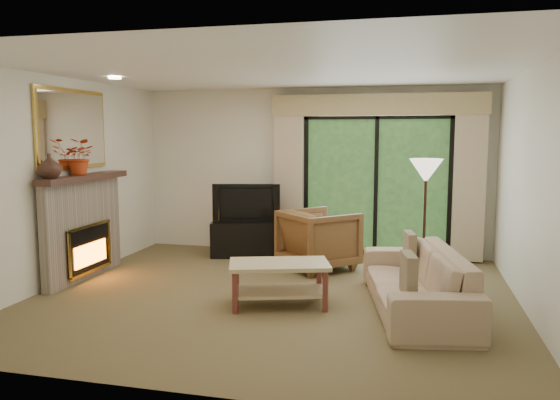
% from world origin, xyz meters
% --- Properties ---
extents(floor, '(5.50, 5.50, 0.00)m').
position_xyz_m(floor, '(0.00, 0.00, 0.00)').
color(floor, brown).
rests_on(floor, ground).
extents(ceiling, '(5.50, 5.50, 0.00)m').
position_xyz_m(ceiling, '(0.00, 0.00, 2.60)').
color(ceiling, white).
rests_on(ceiling, ground).
extents(wall_back, '(5.00, 0.00, 5.00)m').
position_xyz_m(wall_back, '(0.00, 2.50, 1.30)').
color(wall_back, white).
rests_on(wall_back, ground).
extents(wall_front, '(5.00, 0.00, 5.00)m').
position_xyz_m(wall_front, '(0.00, -2.50, 1.30)').
color(wall_front, white).
rests_on(wall_front, ground).
extents(wall_left, '(0.00, 5.00, 5.00)m').
position_xyz_m(wall_left, '(-2.75, 0.00, 1.30)').
color(wall_left, white).
rests_on(wall_left, ground).
extents(wall_right, '(0.00, 5.00, 5.00)m').
position_xyz_m(wall_right, '(2.75, 0.00, 1.30)').
color(wall_right, white).
rests_on(wall_right, ground).
extents(fireplace, '(0.24, 1.70, 1.37)m').
position_xyz_m(fireplace, '(-2.63, 0.20, 0.69)').
color(fireplace, gray).
rests_on(fireplace, floor).
extents(mirror, '(0.07, 1.45, 1.02)m').
position_xyz_m(mirror, '(-2.71, 0.20, 1.95)').
color(mirror, gold).
rests_on(mirror, wall_left).
extents(sliding_door, '(2.26, 0.10, 2.16)m').
position_xyz_m(sliding_door, '(1.00, 2.45, 1.10)').
color(sliding_door, black).
rests_on(sliding_door, floor).
extents(curtain_left, '(0.45, 0.18, 2.35)m').
position_xyz_m(curtain_left, '(-0.35, 2.34, 1.20)').
color(curtain_left, '#C8B08E').
rests_on(curtain_left, floor).
extents(curtain_right, '(0.45, 0.18, 2.35)m').
position_xyz_m(curtain_right, '(2.35, 2.34, 1.20)').
color(curtain_right, '#C8B08E').
rests_on(curtain_right, floor).
extents(cornice, '(3.20, 0.24, 0.32)m').
position_xyz_m(cornice, '(1.00, 2.36, 2.32)').
color(cornice, tan).
rests_on(cornice, wall_back).
extents(media_console, '(1.16, 0.70, 0.54)m').
position_xyz_m(media_console, '(-0.93, 1.95, 0.27)').
color(media_console, black).
rests_on(media_console, floor).
extents(tv, '(1.04, 0.34, 0.59)m').
position_xyz_m(tv, '(-0.93, 1.95, 0.84)').
color(tv, black).
rests_on(tv, media_console).
extents(armchair, '(1.29, 1.29, 0.84)m').
position_xyz_m(armchair, '(0.29, 1.41, 0.42)').
color(armchair, brown).
rests_on(armchair, floor).
extents(sofa, '(1.29, 2.37, 0.66)m').
position_xyz_m(sofa, '(1.61, -0.13, 0.33)').
color(sofa, tan).
rests_on(sofa, floor).
extents(pillow_near, '(0.18, 0.41, 0.40)m').
position_xyz_m(pillow_near, '(1.53, -0.78, 0.56)').
color(pillow_near, '#50382A').
rests_on(pillow_near, sofa).
extents(pillow_far, '(0.17, 0.38, 0.37)m').
position_xyz_m(pillow_far, '(1.53, 0.52, 0.55)').
color(pillow_far, '#50382A').
rests_on(pillow_far, sofa).
extents(coffee_table, '(1.22, 0.90, 0.49)m').
position_xyz_m(coffee_table, '(0.14, -0.33, 0.24)').
color(coffee_table, '#CAB283').
rests_on(coffee_table, floor).
extents(floor_lamp, '(0.51, 0.51, 1.58)m').
position_xyz_m(floor_lamp, '(1.71, 1.14, 0.79)').
color(floor_lamp, beige).
rests_on(floor_lamp, floor).
extents(vase, '(0.30, 0.30, 0.29)m').
position_xyz_m(vase, '(-2.61, -0.44, 1.52)').
color(vase, '#3F251D').
rests_on(vase, fireplace).
extents(branches, '(0.47, 0.42, 0.46)m').
position_xyz_m(branches, '(-2.61, 0.17, 1.60)').
color(branches, '#C33F18').
rests_on(branches, fireplace).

